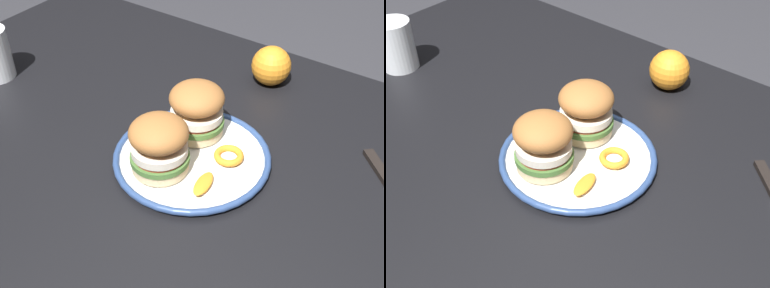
# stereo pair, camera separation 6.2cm
# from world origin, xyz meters

# --- Properties ---
(dining_table) EXTENTS (1.48, 0.98, 0.75)m
(dining_table) POSITION_xyz_m (0.00, 0.00, 0.66)
(dining_table) COLOR black
(dining_table) RESTS_ON ground
(dinner_plate) EXTENTS (0.28, 0.28, 0.02)m
(dinner_plate) POSITION_xyz_m (-0.02, 0.04, 0.76)
(dinner_plate) COLOR white
(dinner_plate) RESTS_ON dining_table
(sandwich_half_left) EXTENTS (0.10, 0.10, 0.10)m
(sandwich_half_left) POSITION_xyz_m (-0.04, -0.01, 0.82)
(sandwich_half_left) COLOR beige
(sandwich_half_left) RESTS_ON dinner_plate
(sandwich_half_right) EXTENTS (0.11, 0.11, 0.10)m
(sandwich_half_right) POSITION_xyz_m (-0.05, 0.10, 0.82)
(sandwich_half_right) COLOR beige
(sandwich_half_right) RESTS_ON dinner_plate
(orange_peel_curled) EXTENTS (0.07, 0.07, 0.01)m
(orange_peel_curled) POSITION_xyz_m (0.04, 0.07, 0.78)
(orange_peel_curled) COLOR orange
(orange_peel_curled) RESTS_ON dinner_plate
(orange_peel_strip_long) EXTENTS (0.04, 0.06, 0.01)m
(orange_peel_strip_long) POSITION_xyz_m (0.04, -0.01, 0.77)
(orange_peel_strip_long) COLOR orange
(orange_peel_strip_long) RESTS_ON dinner_plate
(drinking_glass) EXTENTS (0.08, 0.08, 0.11)m
(drinking_glass) POSITION_xyz_m (-0.53, 0.03, 0.80)
(drinking_glass) COLOR white
(drinking_glass) RESTS_ON dining_table
(whole_orange) EXTENTS (0.08, 0.08, 0.08)m
(whole_orange) POSITION_xyz_m (-0.03, 0.35, 0.79)
(whole_orange) COLOR orange
(whole_orange) RESTS_ON dining_table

